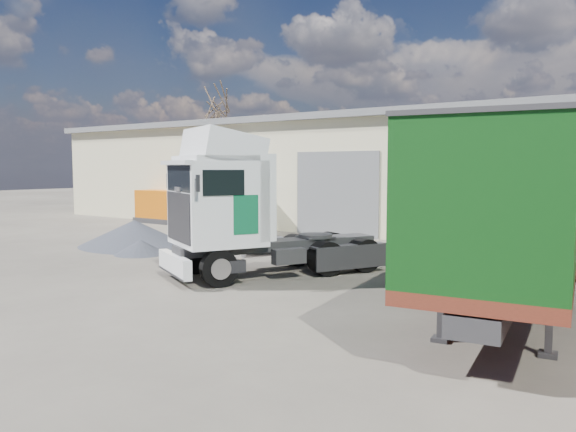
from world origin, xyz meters
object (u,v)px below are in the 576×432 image
Objects in this scene: tractor_unit at (244,215)px; panel_van at (243,212)px; orange_skip at (162,208)px; box_trailer at (520,199)px; bare_tree at (218,98)px.

panel_van is at bearing 157.74° from tractor_unit.
orange_skip is (-6.31, 0.85, -0.15)m from panel_van.
box_trailer is at bearing -43.33° from panel_van.
bare_tree is 3.48× the size of orange_skip.
tractor_unit is at bearing -45.95° from bare_tree.
box_trailer is 4.10× the size of orange_skip.
orange_skip is at bearing -62.20° from bare_tree.
bare_tree is 31.48m from box_trailer.
tractor_unit is 10.53m from panel_van.
bare_tree reaches higher than panel_van.
tractor_unit is 6.83m from box_trailer.
orange_skip is (5.46, -10.35, -7.17)m from bare_tree.
bare_tree is at bearing 136.99° from box_trailer.
bare_tree is 1.56× the size of tractor_unit.
box_trailer reaches higher than orange_skip.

